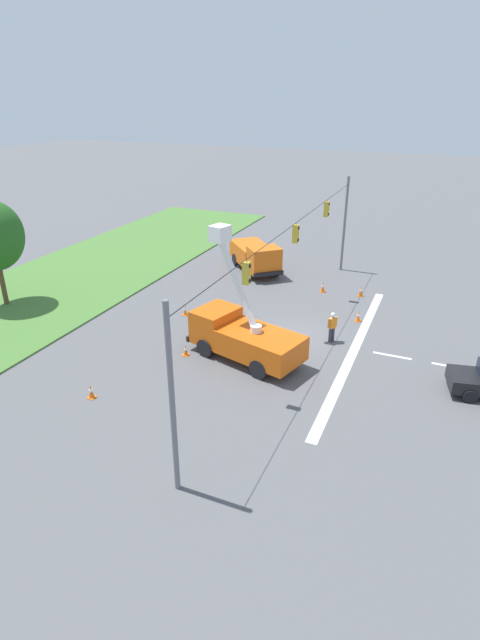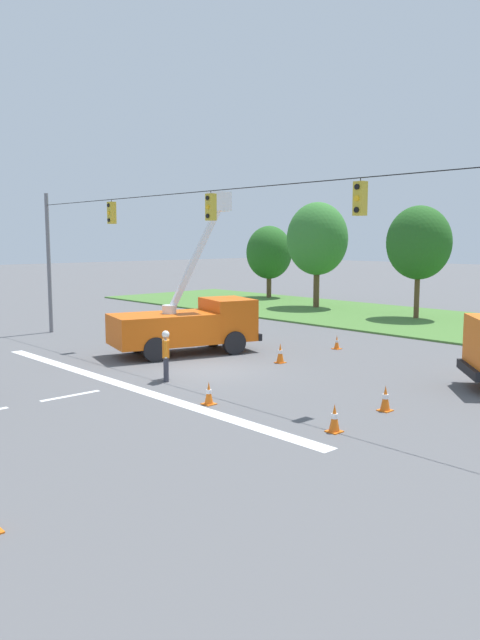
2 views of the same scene
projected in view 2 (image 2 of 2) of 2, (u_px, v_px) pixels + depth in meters
name	position (u px, v px, depth m)	size (l,w,h in m)	color
ground_plane	(210.00, 370.00, 23.35)	(200.00, 200.00, 0.00)	#565659
grass_verge	(452.00, 324.00, 35.44)	(56.00, 12.00, 0.10)	#477533
lane_markings	(86.00, 393.00, 19.87)	(17.60, 15.25, 0.01)	silver
signal_gantry	(209.00, 251.00, 22.76)	(26.20, 0.33, 7.20)	slate
tree_far_west	(269.00, 253.00, 50.84)	(3.70, 3.76, 5.93)	brown
tree_west	(317.00, 239.00, 43.36)	(4.45, 3.97, 7.41)	brown
tree_centre	(419.00, 243.00, 37.35)	(4.00, 3.46, 6.86)	brown
utility_truck_bucket_lift	(189.00, 322.00, 26.64)	(4.10, 6.65, 6.86)	#D6560F
road_worker	(166.00, 353.00, 21.40)	(0.55, 0.43, 1.77)	#383842
traffic_cone_foreground_left	(189.00, 321.00, 34.62)	(0.36, 0.36, 0.67)	orange
traffic_cone_foreground_right	(334.00, 418.00, 15.82)	(0.36, 0.36, 0.74)	orange
traffic_cone_mid_left	(385.00, 398.00, 17.77)	(0.36, 0.36, 0.75)	orange
traffic_cone_mid_right	(337.00, 342.00, 27.77)	(0.36, 0.36, 0.62)	orange
traffic_cone_near_bucket	(280.00, 353.00, 24.65)	(0.36, 0.36, 0.79)	orange
traffic_cone_lane_edge_b	(209.00, 393.00, 18.47)	(0.36, 0.36, 0.69)	orange
traffic_cone_far_left	(224.00, 337.00, 29.43)	(0.36, 0.36, 0.58)	orange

